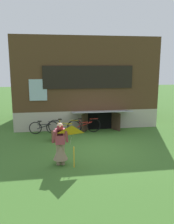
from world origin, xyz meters
The scene contains 8 objects.
ground_plane centered at (0.00, 0.00, 0.00)m, with size 60.00×60.00×0.00m, color #3D6B28.
log_house centered at (0.00, 5.42, 2.49)m, with size 7.93×5.96×4.98m.
person centered at (-1.71, -1.45, 0.65)m, with size 0.61×0.52×1.54m.
kite centered at (-1.34, -1.96, 1.21)m, with size 0.81×0.83×1.47m.
bicycle_red centered at (-0.29, 2.45, 0.38)m, with size 1.72×0.09×0.78m.
bicycle_yellow centered at (-1.33, 2.40, 0.38)m, with size 1.67×0.49×0.78m.
bicycle_black centered at (-2.38, 2.54, 0.34)m, with size 1.51×0.09×0.69m.
wooden_crate centered at (-1.73, 1.30, 0.22)m, with size 0.56×0.47×0.45m, color brown.
Camera 1 is at (-1.99, -9.39, 3.51)m, focal length 37.86 mm.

